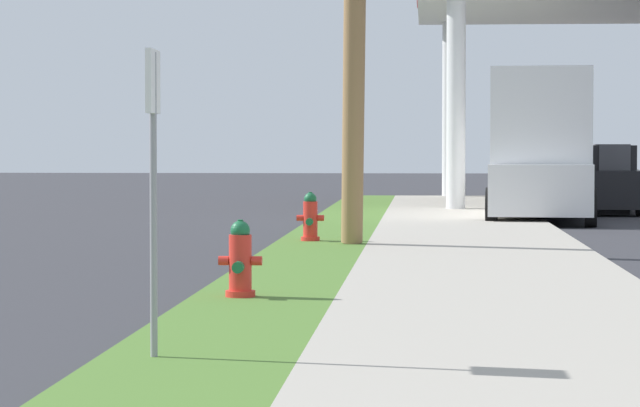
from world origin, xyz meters
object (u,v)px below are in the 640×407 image
at_px(fire_hydrant_third, 310,219).
at_px(car_tan_by_near_pump, 554,173).
at_px(car_black_by_far_pump, 598,182).
at_px(street_sign_post, 153,138).
at_px(truck_white_at_forecourt, 543,150).
at_px(fire_hydrant_second, 240,263).

xyz_separation_m(fire_hydrant_third, car_tan_by_near_pump, (5.67, 22.93, 0.28)).
xyz_separation_m(car_tan_by_near_pump, car_black_by_far_pump, (0.10, -10.50, 0.00)).
xyz_separation_m(street_sign_post, car_tan_by_near_pump, (5.79, 35.42, -0.91)).
xyz_separation_m(car_tan_by_near_pump, truck_white_at_forecourt, (-1.46, -14.10, 0.77)).
height_order(fire_hydrant_third, street_sign_post, street_sign_post).
height_order(fire_hydrant_second, car_tan_by_near_pump, car_tan_by_near_pump).
bearing_deg(street_sign_post, fire_hydrant_second, 88.71).
height_order(car_black_by_far_pump, truck_white_at_forecourt, truck_white_at_forecourt).
xyz_separation_m(fire_hydrant_second, truck_white_at_forecourt, (4.23, 17.24, 1.04)).
height_order(fire_hydrant_third, car_tan_by_near_pump, car_tan_by_near_pump).
xyz_separation_m(fire_hydrant_third, car_black_by_far_pump, (5.77, 12.43, 0.28)).
bearing_deg(fire_hydrant_third, truck_white_at_forecourt, 64.52).
distance_m(fire_hydrant_second, car_tan_by_near_pump, 31.86).
relative_size(street_sign_post, truck_white_at_forecourt, 0.32).
bearing_deg(car_black_by_far_pump, fire_hydrant_third, -114.90).
bearing_deg(car_black_by_far_pump, fire_hydrant_second, -105.54).
distance_m(street_sign_post, car_black_by_far_pump, 25.62).
bearing_deg(fire_hydrant_second, car_tan_by_near_pump, 79.70).
relative_size(street_sign_post, car_tan_by_near_pump, 0.46).
bearing_deg(car_tan_by_near_pump, fire_hydrant_third, -103.89).
xyz_separation_m(fire_hydrant_second, car_black_by_far_pump, (5.80, 20.84, 0.28)).
bearing_deg(truck_white_at_forecourt, car_black_by_far_pump, 66.54).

